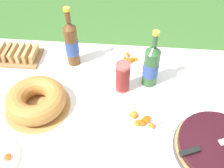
# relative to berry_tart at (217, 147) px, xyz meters

# --- Properties ---
(garden_table) EXTENTS (1.74, 0.99, 0.76)m
(garden_table) POSITION_rel_berry_tart_xyz_m (-0.45, 0.20, -0.10)
(garden_table) COLOR brown
(garden_table) RESTS_ON ground_plane
(tablecloth) EXTENTS (1.75, 1.00, 0.10)m
(tablecloth) POSITION_rel_berry_tart_xyz_m (-0.45, 0.20, -0.04)
(tablecloth) COLOR white
(tablecloth) RESTS_ON garden_table
(berry_tart) EXTENTS (0.37, 0.37, 0.06)m
(berry_tart) POSITION_rel_berry_tart_xyz_m (0.00, 0.00, 0.00)
(berry_tart) COLOR #38383D
(berry_tart) RESTS_ON tablecloth
(serving_knife) EXTENTS (0.36, 0.16, 0.01)m
(serving_knife) POSITION_rel_berry_tart_xyz_m (-0.03, -0.01, 0.04)
(serving_knife) COLOR silver
(serving_knife) RESTS_ON berry_tart
(bundt_cake) EXTENTS (0.32, 0.32, 0.10)m
(bundt_cake) POSITION_rel_berry_tart_xyz_m (-0.83, 0.17, 0.02)
(bundt_cake) COLOR #B78447
(bundt_cake) RESTS_ON tablecloth
(cup_stack) EXTENTS (0.07, 0.07, 0.18)m
(cup_stack) POSITION_rel_berry_tart_xyz_m (-0.42, 0.32, 0.06)
(cup_stack) COLOR #E04C47
(cup_stack) RESTS_ON tablecloth
(cider_bottle_green) EXTENTS (0.08, 0.08, 0.33)m
(cider_bottle_green) POSITION_rel_berry_tart_xyz_m (-0.28, 0.38, 0.10)
(cider_bottle_green) COLOR #2D562D
(cider_bottle_green) RESTS_ON tablecloth
(cider_bottle_amber) EXTENTS (0.07, 0.07, 0.36)m
(cider_bottle_amber) POSITION_rel_berry_tart_xyz_m (-0.72, 0.51, 0.11)
(cider_bottle_amber) COLOR brown
(cider_bottle_amber) RESTS_ON tablecloth
(snack_plate_near) EXTENTS (0.22, 0.22, 0.06)m
(snack_plate_near) POSITION_rel_berry_tart_xyz_m (-0.33, 0.10, -0.02)
(snack_plate_near) COLOR white
(snack_plate_near) RESTS_ON tablecloth
(snack_plate_right) EXTENTS (0.19, 0.19, 0.06)m
(snack_plate_right) POSITION_rel_berry_tart_xyz_m (-0.39, 0.54, -0.02)
(snack_plate_right) COLOR white
(snack_plate_right) RESTS_ON tablecloth
(bread_board) EXTENTS (0.26, 0.18, 0.07)m
(bread_board) POSITION_rel_berry_tart_xyz_m (-1.05, 0.52, -0.00)
(bread_board) COLOR olive
(bread_board) RESTS_ON tablecloth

